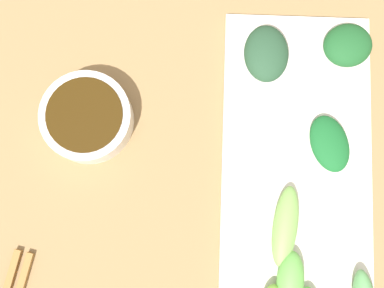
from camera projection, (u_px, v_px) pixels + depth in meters
tabletop at (234, 160)px, 0.61m from camera, size 2.10×2.10×0.02m
sauce_bowl at (87, 118)px, 0.58m from camera, size 0.11×0.11×0.04m
serving_plate at (296, 174)px, 0.59m from camera, size 0.18×0.39×0.01m
broccoli_leafy_0 at (266, 54)px, 0.59m from camera, size 0.06×0.07×0.03m
broccoli_stalk_1 at (285, 226)px, 0.56m from camera, size 0.04×0.10×0.02m
broccoli_stalk_2 at (290, 282)px, 0.55m from camera, size 0.04×0.07×0.03m
broccoli_leafy_3 at (348, 45)px, 0.59m from camera, size 0.07×0.07×0.03m
broccoli_leafy_7 at (330, 144)px, 0.58m from camera, size 0.06×0.08×0.02m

